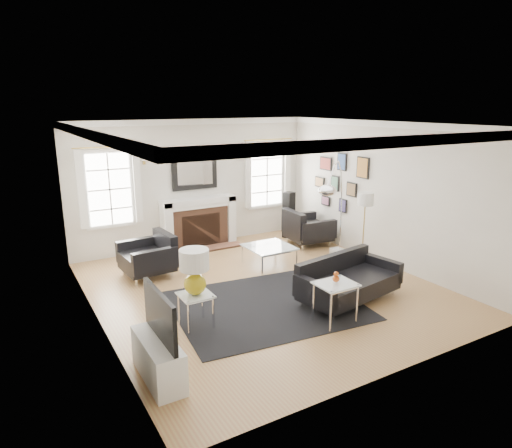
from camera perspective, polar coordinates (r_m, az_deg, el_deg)
floor at (r=8.04m, az=0.95°, el=-8.01°), size 6.00×6.00×0.00m
back_wall at (r=10.24m, az=-7.73°, el=5.04°), size 5.50×0.04×2.80m
front_wall at (r=5.36m, az=17.83°, el=-4.64°), size 5.50×0.04×2.80m
left_wall at (r=6.66m, az=-19.73°, el=-1.04°), size 0.04×6.00×2.80m
right_wall at (r=9.29m, az=15.71°, el=3.62°), size 0.04×6.00×2.80m
ceiling at (r=7.41m, az=1.05°, el=12.36°), size 5.50×6.00×0.02m
crown_molding at (r=7.41m, az=1.04°, el=11.89°), size 5.50×6.00×0.12m
fireplace at (r=10.23m, az=-7.12°, el=0.13°), size 1.70×0.69×1.11m
mantel_mirror at (r=10.16m, az=-7.68°, el=6.39°), size 1.05×0.07×0.75m
window_left at (r=9.64m, az=-17.85°, el=4.20°), size 1.24×0.15×1.62m
window_right at (r=11.01m, az=1.33°, el=6.16°), size 1.24×0.15×1.62m
gallery_wall at (r=10.18m, az=10.43°, el=5.63°), size 0.04×1.73×1.29m
tv_unit at (r=5.59m, az=-12.10°, el=-15.51°), size 0.35×1.00×1.09m
area_rug at (r=7.39m, az=1.28°, el=-10.11°), size 3.11×2.69×0.01m
sofa at (r=7.62m, az=11.24°, el=-7.04°), size 1.90×1.10×0.59m
armchair_left at (r=8.71m, az=-13.10°, el=-4.02°), size 0.94×1.03×0.65m
armchair_right at (r=10.37m, az=6.26°, el=-0.60°), size 0.99×1.08×0.67m
coffee_table at (r=9.04m, az=1.65°, el=-2.99°), size 0.87×0.87×0.38m
side_table_left at (r=6.64m, az=-7.55°, el=-9.52°), size 0.45×0.45×0.50m
nesting_table at (r=6.75m, az=9.89°, el=-8.28°), size 0.56×0.47×0.62m
gourd_lamp at (r=6.46m, az=-7.69°, el=-5.58°), size 0.42×0.42×0.67m
orange_vase at (r=6.67m, az=9.98°, el=-6.60°), size 0.10×0.10×0.16m
arc_floor_lamp at (r=8.58m, az=9.81°, el=1.55°), size 1.54×1.43×2.18m
stick_floor_lamp at (r=8.88m, az=13.50°, el=2.59°), size 0.30×0.30×1.50m
speaker_tower at (r=10.85m, az=4.10°, el=1.12°), size 0.27×0.27×1.11m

